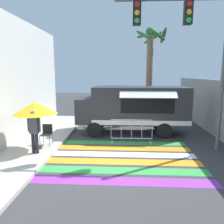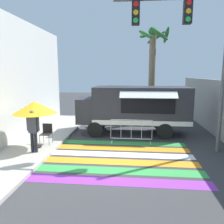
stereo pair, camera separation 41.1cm
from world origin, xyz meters
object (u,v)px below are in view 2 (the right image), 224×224
Objects in this scene: food_truck at (132,106)px; folding_chair at (47,132)px; traffic_signal_pole at (189,37)px; barricade_front at (131,131)px; vendor_person at (33,128)px; patio_umbrella at (35,108)px; palm_tree at (153,63)px.

folding_chair is (-3.88, -2.54, -0.86)m from food_truck.
traffic_signal_pole reaches higher than folding_chair.
traffic_signal_pole is 7.29m from folding_chair.
traffic_signal_pole is 4.79m from barricade_front.
food_truck is 5.42m from vendor_person.
vendor_person is at bearing -169.59° from traffic_signal_pole.
vendor_person is (-3.95, -3.68, -0.41)m from food_truck.
patio_umbrella is at bearing -160.56° from barricade_front.
traffic_signal_pole is at bearing 5.29° from patio_umbrella.
food_truck is at bearing 130.57° from traffic_signal_pole.
folding_chair is at bearing 70.83° from patio_umbrella.
folding_chair is at bearing 76.90° from vendor_person.
palm_tree reaches higher than folding_chair.
vendor_person is at bearing -81.27° from folding_chair.
folding_chair is (0.21, 0.60, -1.20)m from patio_umbrella.
traffic_signal_pole is 7.19× the size of folding_chair.
traffic_signal_pole is at bearing -20.85° from barricade_front.
traffic_signal_pole is (2.19, -2.56, 3.18)m from food_truck.
food_truck is at bearing 88.70° from barricade_front.
vendor_person is 0.88× the size of barricade_front.
palm_tree is at bearing 47.84° from patio_umbrella.
folding_chair is at bearing -146.83° from food_truck.
palm_tree reaches higher than patio_umbrella.
patio_umbrella reaches higher than folding_chair.
patio_umbrella is at bearing -96.81° from folding_chair.
palm_tree is (-0.93, 5.32, -0.76)m from traffic_signal_pole.
vendor_person is at bearing -128.92° from palm_tree.
palm_tree is (1.30, 4.47, 3.39)m from barricade_front.
patio_umbrella is (-4.09, -3.14, 0.35)m from food_truck.
traffic_signal_pole is at bearing 12.16° from folding_chair.
folding_chair is 1.24m from vendor_person.
food_truck is 3.42× the size of vendor_person.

